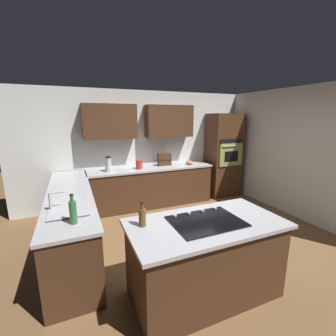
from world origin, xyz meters
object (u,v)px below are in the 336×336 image
(blender, at_px, (109,165))
(spice_rack, at_px, (164,159))
(sink_unit, at_px, (68,207))
(dish_soap_bottle, at_px, (73,212))
(wall_oven, at_px, (223,155))
(mixing_bowl, at_px, (189,162))
(cooktop, at_px, (206,221))
(oil_bottle, at_px, (142,217))
(kettle, at_px, (139,165))

(blender, xyz_separation_m, spice_rack, (-1.30, -0.12, 0.01))
(sink_unit, height_order, dish_soap_bottle, dish_soap_bottle)
(sink_unit, bearing_deg, dish_soap_bottle, 96.95)
(wall_oven, relative_size, sink_unit, 3.00)
(spice_rack, bearing_deg, mixing_bowl, 168.62)
(wall_oven, distance_m, spice_rack, 1.60)
(wall_oven, height_order, cooktop, wall_oven)
(mixing_bowl, height_order, spice_rack, spice_rack)
(sink_unit, relative_size, dish_soap_bottle, 2.11)
(wall_oven, xyz_separation_m, mixing_bowl, (1.00, 0.04, -0.10))
(wall_oven, distance_m, oil_bottle, 3.98)
(blender, bearing_deg, cooktop, 102.24)
(wall_oven, height_order, dish_soap_bottle, wall_oven)
(spice_rack, distance_m, kettle, 0.66)
(cooktop, bearing_deg, mixing_bowl, -114.90)
(oil_bottle, bearing_deg, cooktop, 165.42)
(blender, bearing_deg, sink_unit, 66.56)
(sink_unit, height_order, blender, blender)
(kettle, height_order, dish_soap_bottle, dish_soap_bottle)
(sink_unit, relative_size, mixing_bowl, 4.01)
(sink_unit, distance_m, blender, 1.96)
(kettle, bearing_deg, blender, -0.00)
(kettle, bearing_deg, dish_soap_bottle, 58.96)
(spice_rack, relative_size, oil_bottle, 1.19)
(mixing_bowl, bearing_deg, oil_bottle, 53.15)
(wall_oven, height_order, blender, wall_oven)
(wall_oven, height_order, mixing_bowl, wall_oven)
(dish_soap_bottle, height_order, oil_bottle, dish_soap_bottle)
(wall_oven, relative_size, cooktop, 2.76)
(wall_oven, bearing_deg, blender, 0.73)
(wall_oven, xyz_separation_m, oil_bottle, (2.96, 2.65, -0.05))
(kettle, xyz_separation_m, oil_bottle, (0.71, 2.62, 0.01))
(mixing_bowl, bearing_deg, dish_soap_bottle, 40.98)
(spice_rack, xyz_separation_m, oil_bottle, (1.36, 2.74, -0.04))
(spice_rack, height_order, dish_soap_bottle, dish_soap_bottle)
(sink_unit, xyz_separation_m, blender, (-0.78, -1.80, 0.12))
(spice_rack, bearing_deg, oil_bottle, 63.56)
(wall_oven, bearing_deg, mixing_bowl, 2.11)
(spice_rack, distance_m, dish_soap_bottle, 3.13)
(blender, bearing_deg, wall_oven, -179.27)
(wall_oven, bearing_deg, sink_unit, 26.48)
(spice_rack, bearing_deg, cooktop, 76.57)
(mixing_bowl, xyz_separation_m, dish_soap_bottle, (2.62, 2.28, 0.09))
(mixing_bowl, bearing_deg, kettle, 0.00)
(sink_unit, height_order, mixing_bowl, sink_unit)
(wall_oven, height_order, spice_rack, wall_oven)
(spice_rack, height_order, kettle, spice_rack)
(sink_unit, xyz_separation_m, oil_bottle, (-0.72, 0.82, 0.09))
(oil_bottle, bearing_deg, blender, -91.33)
(cooktop, xyz_separation_m, kettle, (-0.04, -2.79, 0.09))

